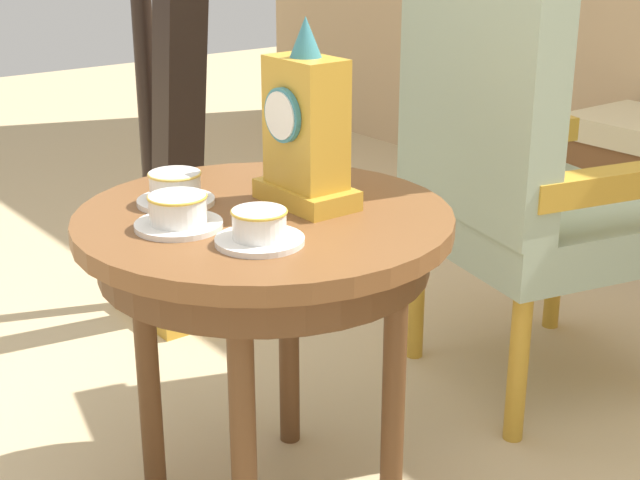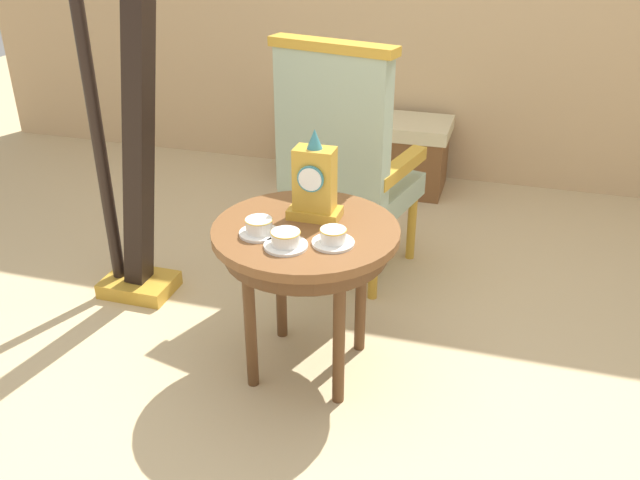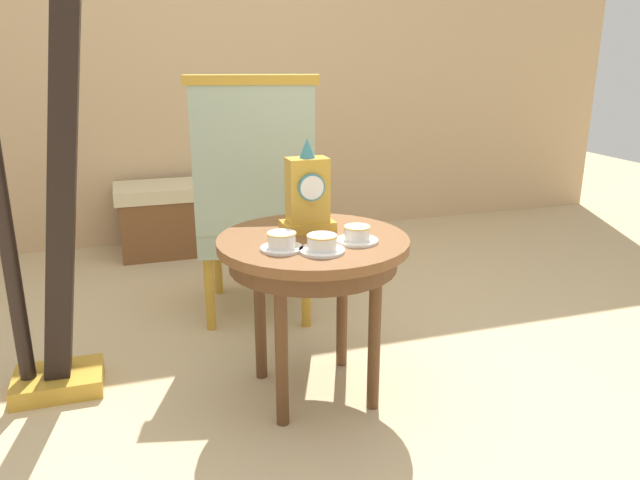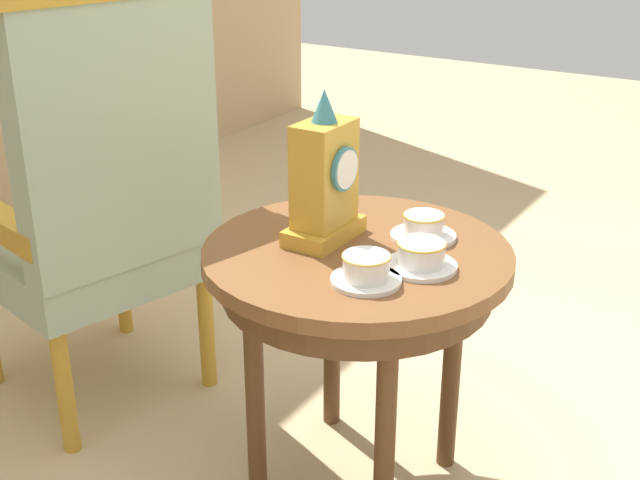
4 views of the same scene
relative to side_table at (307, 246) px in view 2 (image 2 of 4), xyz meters
The scene contains 9 objects.
ground_plane 0.54m from the side_table, 94.01° to the right, with size 10.00×10.00×0.00m, color tan.
side_table is the anchor object (origin of this frame).
teacup_left 0.20m from the side_table, 145.07° to the right, with size 0.14×0.14×0.06m.
teacup_right 0.19m from the side_table, 98.33° to the right, with size 0.15×0.15×0.06m.
teacup_center 0.19m from the side_table, 37.85° to the right, with size 0.15×0.15×0.06m.
mantel_clock 0.23m from the side_table, 88.24° to the left, with size 0.19×0.11×0.34m.
armchair 0.73m from the side_table, 94.21° to the left, with size 0.65×0.64×1.14m.
harp 0.95m from the side_table, 161.02° to the left, with size 0.40×0.24×1.73m.
window_bench 1.92m from the side_table, 95.89° to the left, with size 1.00×0.40×0.44m.
Camera 2 is at (0.66, -1.99, 1.68)m, focal length 37.97 mm.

